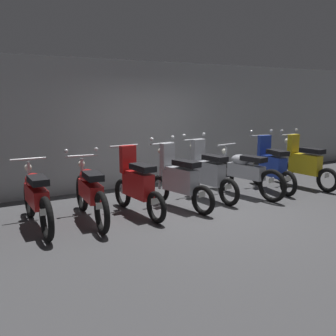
{
  "coord_description": "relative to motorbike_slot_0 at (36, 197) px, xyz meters",
  "views": [
    {
      "loc": [
        -4.13,
        -5.45,
        2.02
      ],
      "look_at": [
        -0.6,
        0.5,
        0.75
      ],
      "focal_mm": 41.61,
      "sensor_mm": 36.0,
      "label": 1
    }
  ],
  "objects": [
    {
      "name": "motorbike_slot_0",
      "position": [
        0.0,
        0.0,
        0.0
      ],
      "size": [
        0.56,
        1.95,
        1.03
      ],
      "color": "black",
      "rests_on": "ground"
    },
    {
      "name": "motorbike_slot_6",
      "position": [
        4.99,
        -0.01,
        0.04
      ],
      "size": [
        0.59,
        1.67,
        1.29
      ],
      "color": "black",
      "rests_on": "ground"
    },
    {
      "name": "motorbike_slot_1",
      "position": [
        0.83,
        -0.1,
        0.0
      ],
      "size": [
        0.59,
        1.95,
        1.15
      ],
      "color": "black",
      "rests_on": "ground"
    },
    {
      "name": "motorbike_slot_3",
      "position": [
        2.48,
        -0.19,
        0.04
      ],
      "size": [
        0.59,
        1.67,
        1.29
      ],
      "color": "black",
      "rests_on": "ground"
    },
    {
      "name": "back_wall",
      "position": [
        2.91,
        1.99,
        0.92
      ],
      "size": [
        16.0,
        0.3,
        2.82
      ],
      "primitive_type": "cube",
      "color": "#9EA0A3",
      "rests_on": "ground"
    },
    {
      "name": "ground_plane",
      "position": [
        2.91,
        -0.61,
        -0.49
      ],
      "size": [
        80.0,
        80.0,
        0.0
      ],
      "primitive_type": "plane",
      "color": "#424244"
    },
    {
      "name": "motorbike_slot_4",
      "position": [
        3.32,
        0.05,
        0.04
      ],
      "size": [
        0.59,
        1.68,
        1.29
      ],
      "color": "black",
      "rests_on": "ground"
    },
    {
      "name": "motorbike_slot_7",
      "position": [
        5.81,
        -0.2,
        0.04
      ],
      "size": [
        0.59,
        1.68,
        1.29
      ],
      "color": "black",
      "rests_on": "ground"
    },
    {
      "name": "motorbike_slot_2",
      "position": [
        1.66,
        -0.15,
        0.03
      ],
      "size": [
        0.56,
        1.68,
        1.18
      ],
      "color": "black",
      "rests_on": "ground"
    },
    {
      "name": "motorbike_slot_5",
      "position": [
        4.15,
        -0.11,
        0.0
      ],
      "size": [
        0.57,
        1.94,
        1.03
      ],
      "color": "black",
      "rests_on": "ground"
    }
  ]
}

